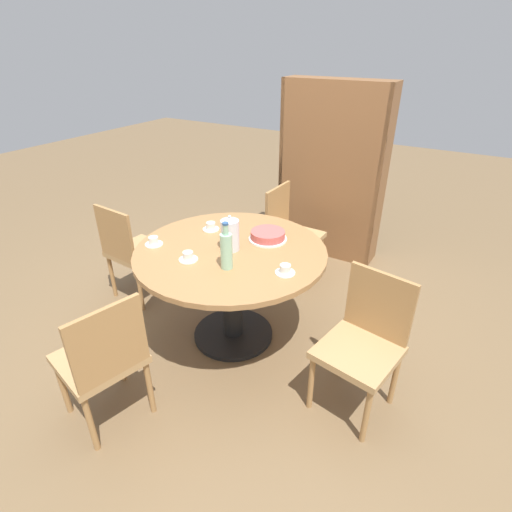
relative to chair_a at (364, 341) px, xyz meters
name	(u,v)px	position (x,y,z in m)	size (l,w,h in m)	color
ground_plane	(234,335)	(-1.00, 0.12, -0.46)	(14.00, 14.00, 0.00)	brown
dining_table	(231,270)	(-1.00, 0.12, 0.12)	(1.31, 1.31, 0.74)	black
chair_a	(364,341)	(0.00, 0.00, 0.00)	(0.49, 0.49, 0.86)	#A87A47
chair_b	(290,231)	(-1.03, 1.12, 0.00)	(0.43, 0.43, 0.86)	#A87A47
chair_c	(132,249)	(-2.00, 0.14, 0.00)	(0.45, 0.45, 0.86)	#A87A47
chair_d	(103,358)	(-1.18, -0.87, 0.00)	(0.51, 0.51, 0.86)	#A87A47
bookshelf	(331,174)	(-0.94, 1.78, 0.38)	(1.02, 0.28, 1.69)	brown
coffee_pot	(230,234)	(-1.00, 0.12, 0.39)	(0.12, 0.12, 0.25)	silver
water_bottle	(226,250)	(-0.88, -0.10, 0.40)	(0.08, 0.08, 0.31)	#99C6A3
cake_main	(268,236)	(-0.85, 0.38, 0.31)	(0.27, 0.27, 0.07)	white
cup_a	(154,242)	(-1.49, -0.10, 0.30)	(0.12, 0.12, 0.06)	white
cup_b	(285,270)	(-0.53, 0.03, 0.30)	(0.12, 0.12, 0.06)	white
cup_c	(188,257)	(-1.15, -0.14, 0.30)	(0.12, 0.12, 0.06)	white
cup_d	(211,227)	(-1.30, 0.31, 0.30)	(0.12, 0.12, 0.06)	white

